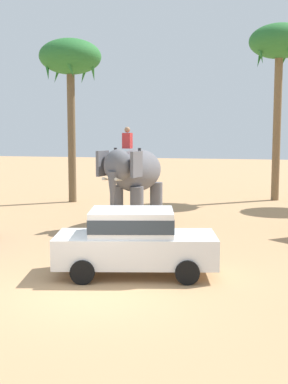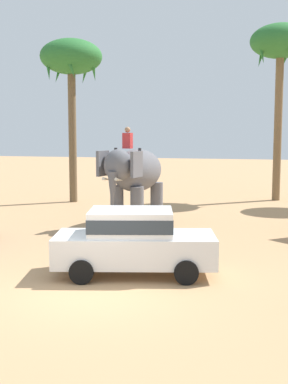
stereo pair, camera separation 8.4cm
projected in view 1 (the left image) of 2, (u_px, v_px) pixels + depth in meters
The scene contains 5 objects.
ground_plane at pixel (92, 292), 11.55m from camera, with size 120.00×120.00×0.00m, color tan.
car_sedan_foreground at pixel (134, 239), 12.86m from camera, with size 4.38×2.61×1.70m.
elephant_with_mahout at pixel (134, 175), 19.90m from camera, with size 2.20×4.00×3.88m.
palm_tree_behind_elephant at pixel (70, 62), 25.77m from camera, with size 3.20×3.20×8.46m.
palm_tree_near_hut at pixel (279, 47), 26.35m from camera, with size 3.20×3.20×9.35m.
Camera 1 is at (3.91, -10.56, 3.66)m, focal length 46.80 mm.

